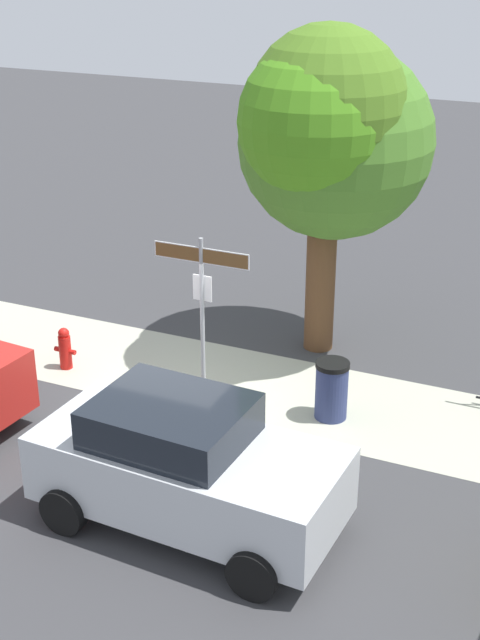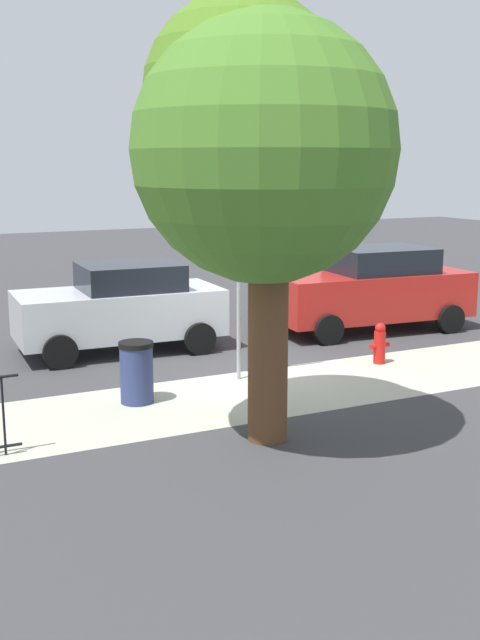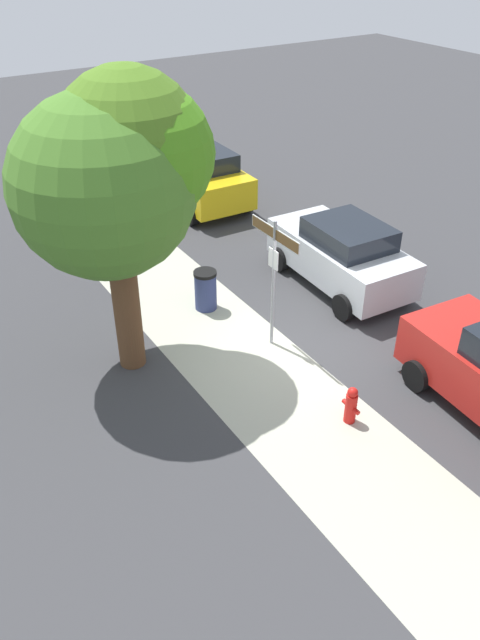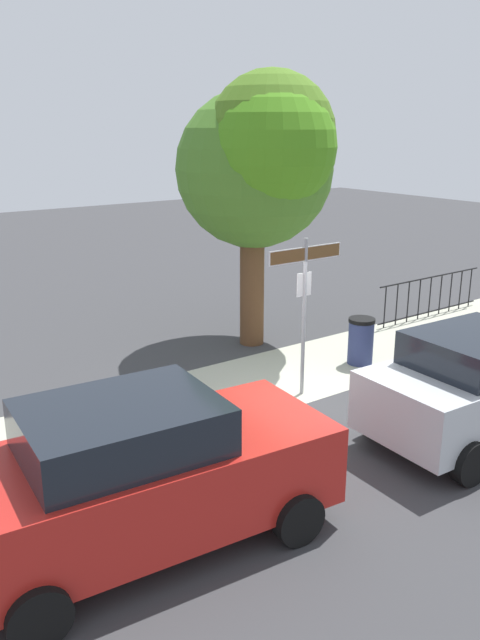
% 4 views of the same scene
% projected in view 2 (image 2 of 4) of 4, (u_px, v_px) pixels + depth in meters
% --- Properties ---
extents(ground_plane, '(60.00, 60.00, 0.00)m').
position_uv_depth(ground_plane, '(246.00, 371.00, 14.16)').
color(ground_plane, '#38383A').
extents(sidewalk_strip, '(24.00, 2.60, 0.00)m').
position_uv_depth(sidewalk_strip, '(168.00, 406.00, 12.15)').
color(sidewalk_strip, '#AAAB97').
rests_on(sidewalk_strip, ground_plane).
extents(street_sign, '(1.61, 0.07, 2.91)m').
position_uv_depth(street_sign, '(239.00, 261.00, 13.24)').
color(street_sign, '#9EA0A5').
rests_on(street_sign, ground_plane).
extents(shade_tree, '(3.38, 3.75, 5.89)m').
position_uv_depth(shade_tree, '(255.00, 130.00, 10.01)').
color(shade_tree, brown).
rests_on(shade_tree, ground_plane).
extents(car_red, '(4.59, 2.33, 1.85)m').
position_uv_depth(car_red, '(372.00, 289.00, 17.44)').
color(car_red, red).
rests_on(car_red, ground_plane).
extents(car_silver, '(4.08, 2.14, 1.75)m').
position_uv_depth(car_silver, '(121.00, 307.00, 15.51)').
color(car_silver, silver).
rests_on(car_silver, ground_plane).
extents(fire_hydrant, '(0.42, 0.22, 0.78)m').
position_uv_depth(fire_hydrant, '(380.00, 343.00, 14.64)').
color(fire_hydrant, red).
rests_on(fire_hydrant, ground_plane).
extents(trash_bin, '(0.55, 0.55, 0.98)m').
position_uv_depth(trash_bin, '(137.00, 372.00, 12.24)').
color(trash_bin, navy).
rests_on(trash_bin, ground_plane).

